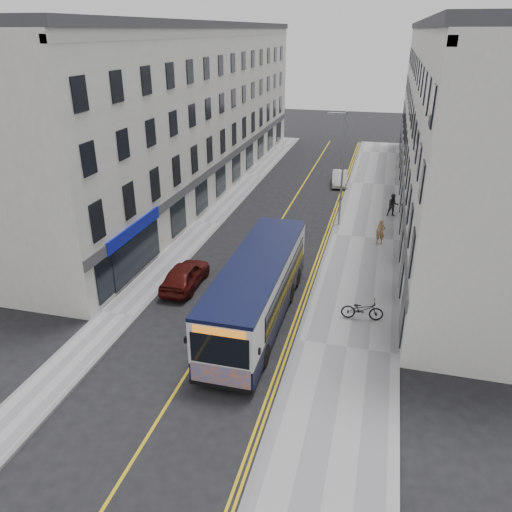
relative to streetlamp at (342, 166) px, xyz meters
The scene contains 17 objects.
ground 15.25m from the streetlamp, 106.58° to the right, with size 140.00×140.00×0.00m, color black.
pavement_east 5.20m from the streetlamp, 43.87° to the right, with size 4.50×64.00×0.12m, color #949497.
pavement_west 10.33m from the streetlamp, 167.70° to the right, with size 2.00×64.00×0.12m, color #949497.
kerb_east 4.76m from the streetlamp, 94.85° to the right, with size 0.18×64.00×0.13m, color slate.
kerb_west 9.45m from the streetlamp, 166.24° to the right, with size 0.18×64.00×0.13m, color slate.
road_centre_line 6.37m from the streetlamp, 154.37° to the right, with size 0.12×64.00×0.01m, color gold.
road_dbl_yellow_inner 4.85m from the streetlamp, 107.21° to the right, with size 0.10×64.00×0.01m, color gold.
road_dbl_yellow_outer 4.83m from the streetlamp, 101.85° to the right, with size 0.10×64.00×0.01m, color gold.
terrace_east 10.35m from the streetlamp, 43.68° to the left, with size 6.00×46.00×13.00m, color silver.
terrace_west 15.06m from the streetlamp, 152.01° to the left, with size 6.00×46.00×13.00m, color silver.
streetlamp is the anchor object (origin of this frame).
city_bus 14.37m from the streetlamp, 99.61° to the right, with size 2.63×11.27×3.27m.
bicycle 13.46m from the streetlamp, 78.72° to the right, with size 0.70×2.01×1.06m, color black.
pedestrian_near 5.41m from the streetlamp, 43.10° to the right, with size 0.59×0.39×1.61m, color olive.
pedestrian_far 5.79m from the streetlamp, 36.33° to the left, with size 0.83×0.64×1.70m, color black.
car_white 11.16m from the streetlamp, 95.30° to the left, with size 1.33×3.80×1.25m, color silver.
car_maroon 13.99m from the streetlamp, 121.66° to the right, with size 1.68×4.17×1.42m, color #470F0B.
Camera 1 is at (7.00, -20.06, 12.94)m, focal length 35.00 mm.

